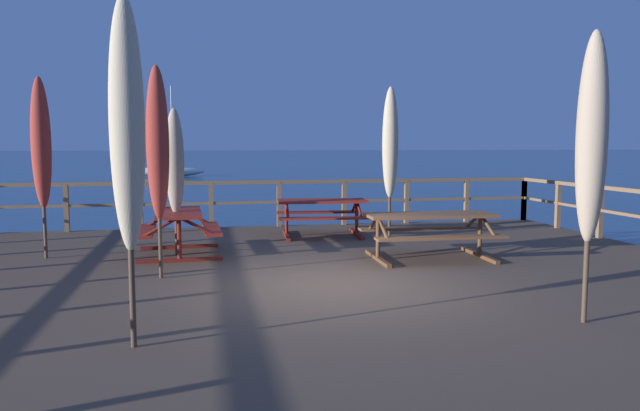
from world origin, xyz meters
The scene contains 13 objects.
ground_plane centered at (0.00, 0.00, 0.00)m, with size 600.00×600.00×0.00m, color navy.
wooden_deck centered at (0.00, 0.00, 0.40)m, with size 12.87×12.30×0.80m, color brown.
railing_waterside_far centered at (0.00, 6.00, 1.54)m, with size 12.67×0.10×1.09m.
picnic_table_back_right centered at (-2.16, 2.68, 1.35)m, with size 1.46×1.75×0.78m.
picnic_table_mid_centre centered at (2.00, 1.53, 1.37)m, with size 2.19×1.45×0.78m.
picnic_table_back_left centered at (0.71, 4.37, 1.36)m, with size 1.95×1.54×0.78m.
patio_umbrella_tall_mid_right centered at (-2.21, 2.66, 2.42)m, with size 0.32×0.32×2.55m.
patio_umbrella_tall_mid_left centered at (2.30, -2.26, 2.78)m, with size 0.32×0.32×3.11m.
patio_umbrella_tall_back_left centered at (1.93, 3.53, 2.75)m, with size 0.32×0.32×3.06m.
patio_umbrella_short_mid centered at (-2.35, 0.84, 2.73)m, with size 0.32×0.32×3.03m.
patio_umbrella_short_back centered at (-4.37, 2.78, 2.74)m, with size 0.32×0.32×3.04m.
patio_umbrella_tall_front centered at (-2.40, -2.17, 2.88)m, with size 0.32×0.32×3.28m.
sailboat_distant centered at (-4.69, 44.93, 0.51)m, with size 6.21×2.76×7.72m.
Camera 1 is at (-1.71, -7.93, 2.71)m, focal length 33.61 mm.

